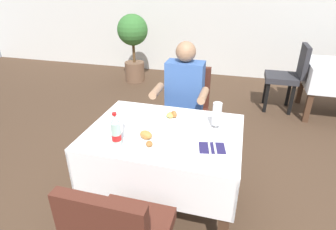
# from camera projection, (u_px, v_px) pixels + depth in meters

# --- Properties ---
(ground_plane) EXTENTS (11.00, 11.00, 0.00)m
(ground_plane) POSITION_uv_depth(u_px,v_px,m) (170.00, 224.00, 2.18)
(ground_plane) COLOR #473323
(main_dining_table) EXTENTS (1.13, 0.85, 0.75)m
(main_dining_table) POSITION_uv_depth(u_px,v_px,m) (165.00, 150.00, 2.10)
(main_dining_table) COLOR white
(main_dining_table) RESTS_ON ground
(chair_far_diner_seat) EXTENTS (0.44, 0.50, 0.97)m
(chair_far_diner_seat) POSITION_uv_depth(u_px,v_px,m) (186.00, 109.00, 2.81)
(chair_far_diner_seat) COLOR #4C2319
(chair_far_diner_seat) RESTS_ON ground
(seated_diner_far) EXTENTS (0.50, 0.46, 1.26)m
(seated_diner_far) POSITION_uv_depth(u_px,v_px,m) (183.00, 99.00, 2.65)
(seated_diner_far) COLOR #282D42
(seated_diner_far) RESTS_ON ground
(plate_near_camera) EXTENTS (0.24, 0.24, 0.07)m
(plate_near_camera) POSITION_uv_depth(u_px,v_px,m) (149.00, 140.00, 1.86)
(plate_near_camera) COLOR white
(plate_near_camera) RESTS_ON main_dining_table
(plate_far_diner) EXTENTS (0.25, 0.25, 0.07)m
(plate_far_diner) POSITION_uv_depth(u_px,v_px,m) (173.00, 117.00, 2.19)
(plate_far_diner) COLOR white
(plate_far_diner) RESTS_ON main_dining_table
(beer_glass_left) EXTENTS (0.07, 0.07, 0.21)m
(beer_glass_left) POSITION_uv_depth(u_px,v_px,m) (217.00, 116.00, 2.01)
(beer_glass_left) COLOR white
(beer_glass_left) RESTS_ON main_dining_table
(beer_glass_middle) EXTENTS (0.07, 0.07, 0.20)m
(beer_glass_middle) POSITION_uv_depth(u_px,v_px,m) (118.00, 124.00, 1.91)
(beer_glass_middle) COLOR white
(beer_glass_middle) RESTS_ON main_dining_table
(cola_bottle_primary) EXTENTS (0.06, 0.06, 0.26)m
(cola_bottle_primary) POSITION_uv_depth(u_px,v_px,m) (116.00, 133.00, 1.76)
(cola_bottle_primary) COLOR silver
(cola_bottle_primary) RESTS_ON main_dining_table
(napkin_cutlery_set) EXTENTS (0.19, 0.20, 0.01)m
(napkin_cutlery_set) POSITION_uv_depth(u_px,v_px,m) (212.00, 148.00, 1.80)
(napkin_cutlery_set) COLOR #231E4C
(napkin_cutlery_set) RESTS_ON main_dining_table
(background_chair_left) EXTENTS (0.50, 0.44, 0.97)m
(background_chair_left) POSITION_uv_depth(u_px,v_px,m) (289.00, 74.00, 3.88)
(background_chair_left) COLOR #2D2D33
(background_chair_left) RESTS_ON ground
(potted_plant_corner) EXTENTS (0.55, 0.55, 1.23)m
(potted_plant_corner) POSITION_uv_depth(u_px,v_px,m) (133.00, 40.00, 4.95)
(potted_plant_corner) COLOR brown
(potted_plant_corner) RESTS_ON ground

